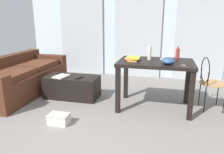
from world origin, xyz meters
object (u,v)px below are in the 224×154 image
at_px(bottle_far, 178,53).
at_px(wire_chair, 209,78).
at_px(tv_remote_on_table, 163,58).
at_px(magazine, 61,76).
at_px(book_stack, 133,59).
at_px(craft_table, 155,68).
at_px(scissors, 184,65).
at_px(shoebox, 59,119).
at_px(tv_remote_primary, 79,78).
at_px(couch, 21,78).
at_px(bottle_near, 149,53).
at_px(coffee_table, 72,87).
at_px(bowl, 168,61).

bearing_deg(bottle_far, wire_chair, -21.05).
height_order(tv_remote_on_table, magazine, tv_remote_on_table).
xyz_separation_m(wire_chair, book_stack, (-1.19, -0.16, 0.28)).
distance_m(craft_table, tv_remote_on_table, 0.25).
height_order(book_stack, scissors, book_stack).
bearing_deg(shoebox, tv_remote_on_table, 39.29).
relative_size(book_stack, tv_remote_primary, 1.77).
xyz_separation_m(couch, craft_table, (2.57, -0.11, 0.36)).
distance_m(bottle_near, scissors, 0.62).
xyz_separation_m(wire_chair, shoebox, (-2.07, -1.03, -0.45)).
xyz_separation_m(couch, bottle_near, (2.46, -0.03, 0.59)).
distance_m(wire_chair, magazine, 2.49).
relative_size(coffee_table, book_stack, 3.14).
relative_size(craft_table, scissors, 9.82).
bearing_deg(tv_remote_on_table, bottle_near, -135.04).
distance_m(bottle_far, scissors, 0.57).
bearing_deg(craft_table, wire_chair, 8.85).
distance_m(bowl, scissors, 0.23).
xyz_separation_m(bottle_far, tv_remote_primary, (-1.65, -0.29, -0.45)).
bearing_deg(coffee_table, wire_chair, 0.35).
relative_size(tv_remote_primary, magazine, 0.59).
bearing_deg(tv_remote_primary, book_stack, 18.94).
height_order(bowl, tv_remote_primary, bowl).
xyz_separation_m(couch, magazine, (0.91, -0.07, 0.11)).
relative_size(couch, book_stack, 6.71).
bearing_deg(craft_table, shoebox, -143.92).
bearing_deg(bottle_far, tv_remote_primary, -170.16).
relative_size(craft_table, magazine, 3.97).
distance_m(tv_remote_on_table, shoebox, 1.88).
height_order(bottle_far, shoebox, bottle_far).
distance_m(bottle_far, tv_remote_on_table, 0.27).
height_order(craft_table, bottle_far, bottle_far).
bearing_deg(shoebox, scissors, 21.95).
height_order(wire_chair, bottle_near, bottle_near).
xyz_separation_m(couch, shoebox, (1.32, -1.02, -0.23)).
relative_size(bottle_far, magazine, 0.68).
distance_m(couch, magazine, 0.92).
relative_size(craft_table, wire_chair, 1.36).
relative_size(bottle_near, scissors, 2.19).
distance_m(wire_chair, shoebox, 2.36).
relative_size(couch, bottle_far, 10.31).
height_order(craft_table, magazine, craft_table).
bearing_deg(wire_chair, tv_remote_primary, -177.42).
xyz_separation_m(book_stack, tv_remote_primary, (-0.96, 0.06, -0.39)).
bearing_deg(book_stack, wire_chair, 7.50).
distance_m(couch, book_stack, 2.27).
relative_size(wire_chair, tv_remote_on_table, 5.84).
bearing_deg(bottle_far, coffee_table, -173.61).
xyz_separation_m(coffee_table, bowl, (1.67, -0.32, 0.62)).
height_order(tv_remote_on_table, tv_remote_primary, tv_remote_on_table).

